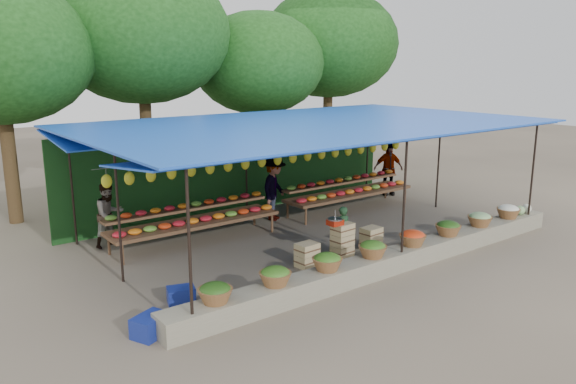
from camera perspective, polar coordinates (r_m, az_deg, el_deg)
ground at (r=13.90m, az=2.40°, el=-4.55°), size 60.00×60.00×0.00m
stone_curb at (r=11.97m, az=10.89°, el=-6.73°), size 10.60×0.55×0.40m
stall_canopy at (r=13.39m, az=2.31°, el=6.49°), size 10.80×6.60×2.82m
produce_baskets at (r=11.78m, az=10.64°, el=-5.17°), size 8.98×0.58×0.34m
netting_backdrop at (r=16.08m, az=-4.74°, el=2.42°), size 10.60×0.06×2.50m
tree_row at (r=18.60m, az=-8.64°, el=14.45°), size 16.51×5.50×7.12m
fruit_table_left at (r=13.49m, az=-9.49°, el=-2.59°), size 4.21×0.95×0.93m
fruit_table_right at (r=16.33m, az=6.18°, el=0.25°), size 4.21×0.95×0.93m
crate_counter at (r=12.44m, az=5.44°, el=-5.23°), size 2.37×0.37×0.77m
weighing_scale at (r=12.16m, az=4.80°, el=-3.00°), size 0.32×0.32×0.34m
vendor_seated at (r=12.57m, az=5.50°, el=-3.90°), size 0.45×0.35×1.10m
customer_left at (r=13.61m, az=-17.70°, el=-2.22°), size 0.88×0.77×1.53m
customer_mid at (r=15.17m, az=-1.39°, el=0.39°), size 1.31×1.17×1.76m
customer_right at (r=18.36m, az=10.14°, el=2.31°), size 1.07×0.79×1.69m
blue_crate_front at (r=9.30m, az=-13.77°, el=-13.05°), size 0.67×0.59×0.33m
blue_crate_back at (r=10.36m, az=-10.80°, el=-10.24°), size 0.57×0.48×0.29m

